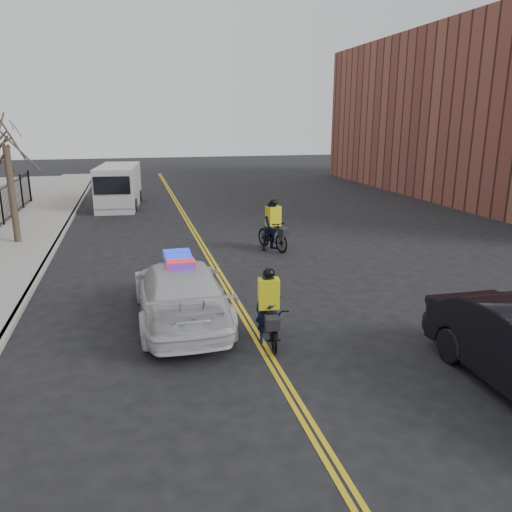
{
  "coord_description": "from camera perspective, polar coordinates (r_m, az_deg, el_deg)",
  "views": [
    {
      "loc": [
        -2.76,
        -12.5,
        5.18
      ],
      "look_at": [
        0.66,
        1.2,
        1.3
      ],
      "focal_mm": 35.0,
      "sensor_mm": 36.0,
      "label": 1
    }
  ],
  "objects": [
    {
      "name": "cyclist_far",
      "position": [
        20.31,
        1.99,
        3.0
      ],
      "size": [
        1.23,
        2.17,
        2.11
      ],
      "rotation": [
        0.0,
        0.0,
        0.33
      ],
      "color": "black",
      "rests_on": "ground"
    },
    {
      "name": "police_cruiser",
      "position": [
        13.28,
        -8.65,
        -3.99
      ],
      "size": [
        2.31,
        5.59,
        1.78
      ],
      "rotation": [
        0.0,
        0.0,
        3.15
      ],
      "color": "silver",
      "rests_on": "ground"
    },
    {
      "name": "center_line_right",
      "position": [
        21.33,
        -5.96,
        1.24
      ],
      "size": [
        0.1,
        60.0,
        0.01
      ],
      "primitive_type": "cube",
      "color": "gold",
      "rests_on": "ground"
    },
    {
      "name": "center_line_left",
      "position": [
        21.31,
        -6.39,
        1.22
      ],
      "size": [
        0.1,
        60.0,
        0.01
      ],
      "primitive_type": "cube",
      "color": "gold",
      "rests_on": "ground"
    },
    {
      "name": "cyclist_near",
      "position": [
        11.91,
        1.44,
        -6.97
      ],
      "size": [
        0.93,
        1.98,
        1.87
      ],
      "rotation": [
        0.0,
        0.0,
        -0.14
      ],
      "color": "black",
      "rests_on": "ground"
    },
    {
      "name": "sidewalk",
      "position": [
        21.65,
        -26.23,
        0.11
      ],
      "size": [
        3.0,
        60.0,
        0.15
      ],
      "primitive_type": "cube",
      "color": "gray",
      "rests_on": "ground"
    },
    {
      "name": "cargo_van",
      "position": [
        31.49,
        -15.43,
        7.59
      ],
      "size": [
        2.75,
        6.15,
        2.5
      ],
      "rotation": [
        0.0,
        0.0,
        -0.1
      ],
      "color": "silver",
      "rests_on": "ground"
    },
    {
      "name": "street_tree",
      "position": [
        23.07,
        -26.51,
        9.7
      ],
      "size": [
        3.2,
        3.2,
        4.8
      ],
      "color": "#3B2E22",
      "rests_on": "sidewalk"
    },
    {
      "name": "curb",
      "position": [
        21.37,
        -22.31,
        0.37
      ],
      "size": [
        0.2,
        60.0,
        0.15
      ],
      "primitive_type": "cube",
      "color": "gray",
      "rests_on": "ground"
    },
    {
      "name": "ground",
      "position": [
        13.81,
        -1.48,
        -6.67
      ],
      "size": [
        120.0,
        120.0,
        0.0
      ],
      "primitive_type": "plane",
      "color": "black",
      "rests_on": "ground"
    },
    {
      "name": "building_across",
      "position": [
        39.28,
        25.91,
        14.35
      ],
      "size": [
        12.0,
        30.0,
        11.0
      ],
      "primitive_type": "cube",
      "color": "brown",
      "rests_on": "ground"
    }
  ]
}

